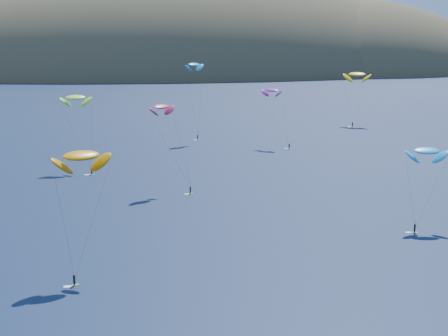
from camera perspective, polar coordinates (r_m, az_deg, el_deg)
The scene contains 8 objects.
island at distance 613.56m, azimuth -3.33°, elevation 7.90°, with size 730.00×300.00×210.00m.
kitesurfer_2 at distance 99.46m, azimuth -12.92°, elevation 1.10°, with size 9.78×11.64×20.78m.
kitesurfer_3 at distance 176.80m, azimuth -13.41°, elevation 6.29°, with size 9.18×13.67×21.75m.
kitesurfer_4 at distance 218.26m, azimuth -2.75°, elevation 9.42°, with size 8.20×7.38×28.12m.
kitesurfer_5 at distance 127.40m, azimuth 18.05°, elevation 1.49°, with size 9.27×8.83×16.69m.
kitesurfer_6 at distance 207.15m, azimuth 4.40°, elevation 7.09°, with size 8.55×12.49×20.20m.
kitesurfer_9 at distance 149.10m, azimuth -5.73°, elevation 5.59°, with size 10.40×10.86×21.70m.
kitesurfer_11 at distance 261.36m, azimuth 12.07°, elevation 8.39°, with size 11.70×15.36×23.15m.
Camera 1 is at (-14.33, -46.96, 37.21)m, focal length 50.00 mm.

